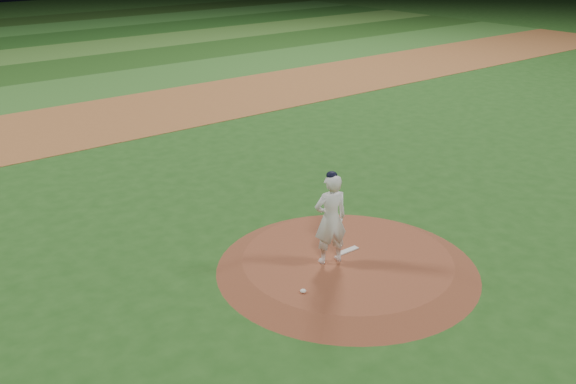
{
  "coord_description": "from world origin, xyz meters",
  "views": [
    {
      "loc": [
        -8.36,
        -8.55,
        6.62
      ],
      "look_at": [
        0.0,
        2.0,
        1.1
      ],
      "focal_mm": 40.0,
      "sensor_mm": 36.0,
      "label": 1
    }
  ],
  "objects_px": {
    "pitching_rubber": "(348,251)",
    "pitcher_on_mound": "(331,219)",
    "rosin_bag": "(303,291)",
    "pitchers_mound": "(347,263)"
  },
  "relations": [
    {
      "from": "pitchers_mound",
      "to": "pitcher_on_mound",
      "type": "bearing_deg",
      "value": 163.13
    },
    {
      "from": "pitching_rubber",
      "to": "rosin_bag",
      "type": "height_order",
      "value": "rosin_bag"
    },
    {
      "from": "rosin_bag",
      "to": "pitcher_on_mound",
      "type": "relative_size",
      "value": 0.06
    },
    {
      "from": "pitching_rubber",
      "to": "pitcher_on_mound",
      "type": "bearing_deg",
      "value": -170.02
    },
    {
      "from": "pitching_rubber",
      "to": "rosin_bag",
      "type": "xyz_separation_m",
      "value": [
        -1.82,
        -0.71,
        0.02
      ]
    },
    {
      "from": "pitchers_mound",
      "to": "pitcher_on_mound",
      "type": "xyz_separation_m",
      "value": [
        -0.39,
        0.12,
        1.1
      ]
    },
    {
      "from": "pitchers_mound",
      "to": "pitcher_on_mound",
      "type": "relative_size",
      "value": 2.76
    },
    {
      "from": "pitchers_mound",
      "to": "rosin_bag",
      "type": "bearing_deg",
      "value": -163.11
    },
    {
      "from": "pitching_rubber",
      "to": "rosin_bag",
      "type": "bearing_deg",
      "value": -157.98
    },
    {
      "from": "pitcher_on_mound",
      "to": "pitching_rubber",
      "type": "bearing_deg",
      "value": 9.11
    }
  ]
}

